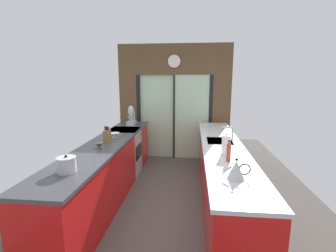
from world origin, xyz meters
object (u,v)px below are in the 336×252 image
(knife_block, at_px, (107,136))
(stock_pot, at_px, (67,165))
(paper_towel_roll, at_px, (226,145))
(mixing_bowl_far, at_px, (114,135))
(kettle, at_px, (236,170))
(oven_range, at_px, (125,152))
(stand_mixer, at_px, (131,117))
(soap_bottle, at_px, (229,152))
(mixing_bowl_near, at_px, (99,145))

(knife_block, relative_size, stock_pot, 1.27)
(paper_towel_roll, bearing_deg, knife_block, 165.55)
(mixing_bowl_far, height_order, kettle, kettle)
(mixing_bowl_far, xyz_separation_m, paper_towel_roll, (1.78, -0.79, 0.09))
(oven_range, xyz_separation_m, paper_towel_roll, (1.80, -1.45, 0.60))
(knife_block, height_order, paper_towel_roll, paper_towel_roll)
(stand_mixer, xyz_separation_m, paper_towel_roll, (1.78, -1.98, -0.03))
(soap_bottle, bearing_deg, kettle, -89.76)
(stock_pot, bearing_deg, mixing_bowl_far, 90.00)
(stand_mixer, bearing_deg, kettle, -57.11)
(stand_mixer, bearing_deg, stock_pot, -90.00)
(knife_block, relative_size, paper_towel_roll, 0.89)
(knife_block, xyz_separation_m, soap_bottle, (1.78, -0.71, 0.01))
(mixing_bowl_far, relative_size, paper_towel_roll, 0.66)
(paper_towel_roll, bearing_deg, kettle, -89.84)
(kettle, bearing_deg, stand_mixer, 122.89)
(oven_range, height_order, stand_mixer, stand_mixer)
(stock_pot, height_order, kettle, kettle)
(kettle, bearing_deg, oven_range, 128.90)
(knife_block, xyz_separation_m, paper_towel_roll, (1.78, -0.46, 0.03))
(oven_range, height_order, stock_pot, stock_pot)
(mixing_bowl_far, relative_size, stand_mixer, 0.46)
(mixing_bowl_far, height_order, paper_towel_roll, paper_towel_roll)
(soap_bottle, bearing_deg, paper_towel_roll, 90.00)
(stand_mixer, bearing_deg, knife_block, -90.00)
(mixing_bowl_near, height_order, paper_towel_roll, paper_towel_roll)
(knife_block, xyz_separation_m, kettle, (1.78, -1.24, -0.01))
(kettle, bearing_deg, stock_pot, -179.79)
(stock_pot, bearing_deg, soap_bottle, 16.71)
(mixing_bowl_near, bearing_deg, oven_range, 90.80)
(oven_range, height_order, paper_towel_roll, paper_towel_roll)
(stand_mixer, distance_m, kettle, 3.28)
(kettle, bearing_deg, mixing_bowl_near, 153.00)
(kettle, relative_size, paper_towel_roll, 0.89)
(kettle, relative_size, soap_bottle, 0.97)
(stand_mixer, bearing_deg, mixing_bowl_near, -90.00)
(paper_towel_roll, bearing_deg, mixing_bowl_far, 155.97)
(knife_block, bearing_deg, mixing_bowl_near, -90.00)
(mixing_bowl_near, relative_size, kettle, 0.54)
(mixing_bowl_far, xyz_separation_m, stock_pot, (0.00, -1.58, 0.04))
(mixing_bowl_far, distance_m, stand_mixer, 1.19)
(oven_range, xyz_separation_m, knife_block, (0.02, -0.99, 0.57))
(stock_pot, xyz_separation_m, kettle, (1.78, 0.01, 0.01))
(oven_range, distance_m, knife_block, 1.14)
(oven_range, relative_size, knife_block, 3.49)
(mixing_bowl_near, height_order, kettle, kettle)
(kettle, bearing_deg, paper_towel_roll, 90.16)
(soap_bottle, bearing_deg, mixing_bowl_far, 149.59)
(soap_bottle, bearing_deg, stand_mixer, 128.63)
(knife_block, bearing_deg, kettle, -34.78)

